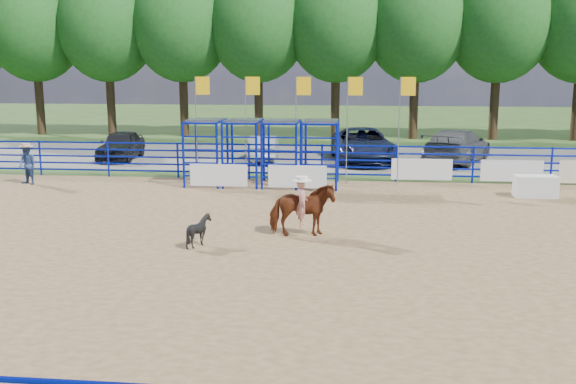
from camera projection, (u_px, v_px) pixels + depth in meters
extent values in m
plane|color=#375421|center=(301.00, 250.00, 16.42)|extent=(120.00, 120.00, 0.00)
cube|color=#94734A|center=(301.00, 249.00, 16.42)|extent=(30.00, 20.00, 0.02)
cube|color=slate|center=(329.00, 157.00, 33.01)|extent=(40.00, 10.00, 0.01)
cube|color=silver|center=(536.00, 186.00, 22.81)|extent=(1.47, 0.73, 0.77)
imported|color=maroon|center=(302.00, 210.00, 17.49)|extent=(1.86, 1.04, 1.49)
imported|color=#A22617|center=(302.00, 180.00, 17.32)|extent=(0.37, 0.51, 1.30)
cylinder|color=white|center=(302.00, 155.00, 17.19)|extent=(0.54, 0.54, 0.12)
imported|color=black|center=(199.00, 230.00, 16.62)|extent=(0.94, 0.89, 0.83)
imported|color=navy|center=(27.00, 165.00, 25.12)|extent=(0.92, 0.84, 1.56)
cylinder|color=tan|center=(26.00, 145.00, 24.97)|extent=(0.56, 0.56, 0.11)
imported|color=black|center=(121.00, 145.00, 32.05)|extent=(2.02, 4.31, 1.43)
imported|color=gray|center=(264.00, 148.00, 31.71)|extent=(1.55, 3.82, 1.23)
imported|color=#151B35|center=(363.00, 145.00, 31.20)|extent=(3.39, 6.15, 1.63)
imported|color=#505153|center=(457.00, 146.00, 30.95)|extent=(4.26, 5.99, 1.61)
cube|color=white|center=(219.00, 175.00, 24.29)|extent=(2.20, 0.04, 0.85)
cube|color=white|center=(297.00, 177.00, 23.98)|extent=(2.20, 0.04, 0.85)
cube|color=white|center=(422.00, 169.00, 25.62)|extent=(2.40, 0.04, 0.85)
cube|color=white|center=(512.00, 171.00, 25.26)|extent=(2.40, 0.04, 0.85)
cylinder|color=#3F2B19|center=(40.00, 99.00, 43.38)|extent=(0.56, 0.56, 4.80)
ellipsoid|color=#1B4D19|center=(34.00, 20.00, 42.37)|extent=(6.40, 6.40, 7.36)
cylinder|color=#3F2B19|center=(111.00, 99.00, 42.86)|extent=(0.56, 0.56, 4.80)
ellipsoid|color=#1B4D19|center=(107.00, 20.00, 41.86)|extent=(6.40, 6.40, 7.36)
cylinder|color=#3F2B19|center=(184.00, 100.00, 42.35)|extent=(0.56, 0.56, 4.80)
ellipsoid|color=#1B4D19|center=(181.00, 19.00, 41.35)|extent=(6.40, 6.40, 7.36)
cylinder|color=#3F2B19|center=(259.00, 100.00, 41.84)|extent=(0.56, 0.56, 4.80)
ellipsoid|color=#1B4D19|center=(258.00, 19.00, 40.83)|extent=(6.40, 6.40, 7.36)
cylinder|color=#3F2B19|center=(335.00, 101.00, 41.32)|extent=(0.56, 0.56, 4.80)
ellipsoid|color=#1B4D19|center=(336.00, 18.00, 40.32)|extent=(6.40, 6.40, 7.36)
cylinder|color=#3F2B19|center=(414.00, 101.00, 40.81)|extent=(0.56, 0.56, 4.80)
ellipsoid|color=#1B4D19|center=(417.00, 17.00, 39.81)|extent=(6.40, 6.40, 7.36)
cylinder|color=#3F2B19|center=(494.00, 101.00, 40.30)|extent=(0.56, 0.56, 4.80)
ellipsoid|color=#1B4D19|center=(500.00, 17.00, 39.29)|extent=(6.40, 6.40, 7.36)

